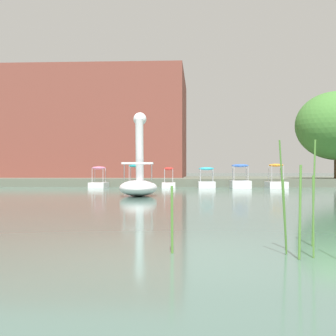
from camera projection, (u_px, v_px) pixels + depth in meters
The scene contains 12 objects.
ground_plane at pixel (181, 255), 6.87m from camera, with size 596.58×596.58×0.00m, color #47665B.
shore_bank_far at pixel (192, 181), 44.71m from camera, with size 150.45×18.19×0.58m, color #5B6051.
swan_boat at pixel (138, 180), 23.30m from camera, with size 1.87×3.58×3.91m.
pedal_boat_orange at pixel (276, 181), 33.93m from camera, with size 1.30×2.06×1.60m.
pedal_boat_blue at pixel (240, 181), 33.93m from camera, with size 1.25×2.40×1.57m.
pedal_boat_cyan at pixel (207, 182), 34.39m from camera, with size 1.14×1.94×1.38m.
pedal_boat_red at pixel (169, 182), 34.47m from camera, with size 0.95×1.74×1.37m.
pedal_boat_teal at pixel (136, 182), 34.25m from camera, with size 1.25×2.12×1.57m.
pedal_boat_pink at pixel (99, 181), 34.74m from camera, with size 1.09×2.06×1.43m.
parked_van at pixel (121, 166), 46.69m from camera, with size 4.88×2.66×1.86m.
apartment_block at pixel (66, 127), 48.25m from camera, with size 22.28×13.98×9.27m, color brown.
reed_clump_foreground at pixel (293, 210), 6.97m from camera, with size 3.11×1.44×1.58m.
Camera 1 is at (0.17, -6.87, 1.12)m, focal length 55.22 mm.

